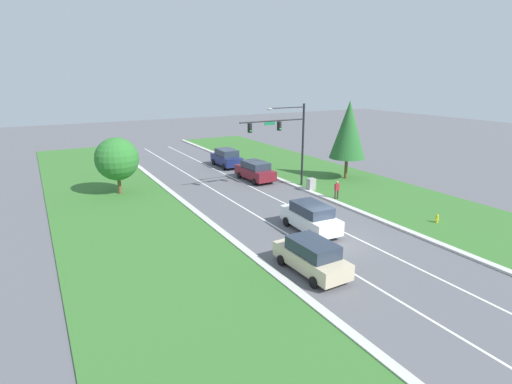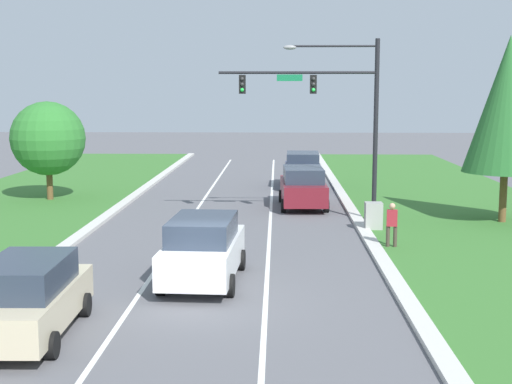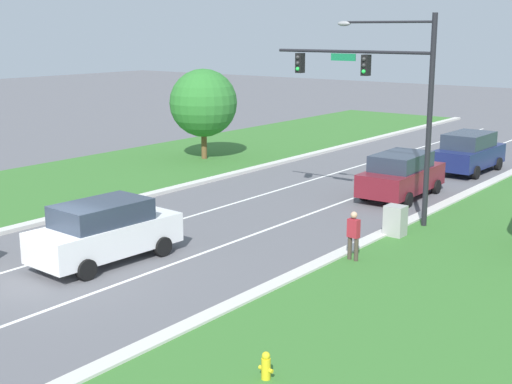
% 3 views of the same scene
% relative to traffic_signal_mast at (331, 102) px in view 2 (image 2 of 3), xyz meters
% --- Properties ---
extents(ground_plane, '(160.00, 160.00, 0.00)m').
position_rel_traffic_signal_mast_xyz_m(ground_plane, '(-4.42, -12.00, -5.24)').
color(ground_plane, '#5B5B60').
extents(curb_strip_right, '(0.50, 90.00, 0.15)m').
position_rel_traffic_signal_mast_xyz_m(curb_strip_right, '(1.23, -12.00, -5.16)').
color(curb_strip_right, beige).
rests_on(curb_strip_right, ground_plane).
extents(lane_stripe_inner_left, '(0.14, 81.00, 0.01)m').
position_rel_traffic_signal_mast_xyz_m(lane_stripe_inner_left, '(-6.22, -12.00, -5.23)').
color(lane_stripe_inner_left, white).
rests_on(lane_stripe_inner_left, ground_plane).
extents(lane_stripe_inner_right, '(0.14, 81.00, 0.01)m').
position_rel_traffic_signal_mast_xyz_m(lane_stripe_inner_right, '(-2.62, -12.00, -5.23)').
color(lane_stripe_inner_right, white).
rests_on(lane_stripe_inner_right, ground_plane).
extents(traffic_signal_mast, '(6.86, 0.41, 7.92)m').
position_rel_traffic_signal_mast_xyz_m(traffic_signal_mast, '(0.00, 0.00, 0.00)').
color(traffic_signal_mast, black).
rests_on(traffic_signal_mast, ground_plane).
extents(navy_suv, '(2.37, 4.98, 2.09)m').
position_rel_traffic_signal_mast_xyz_m(navy_suv, '(-0.80, 11.43, -4.17)').
color(navy_suv, navy).
rests_on(navy_suv, ground_plane).
extents(champagne_suv, '(2.20, 4.77, 1.86)m').
position_rel_traffic_signal_mast_xyz_m(champagne_suv, '(-8.12, -14.93, -4.29)').
color(champagne_suv, beige).
rests_on(champagne_suv, ground_plane).
extents(white_suv, '(2.39, 5.03, 1.99)m').
position_rel_traffic_signal_mast_xyz_m(white_suv, '(-4.52, -10.03, -4.21)').
color(white_suv, white).
rests_on(white_suv, ground_plane).
extents(burgundy_suv, '(2.38, 5.12, 2.00)m').
position_rel_traffic_signal_mast_xyz_m(burgundy_suv, '(-1.04, 4.05, -4.21)').
color(burgundy_suv, maroon).
rests_on(burgundy_suv, ground_plane).
extents(utility_cabinet, '(0.70, 0.60, 1.18)m').
position_rel_traffic_signal_mast_xyz_m(utility_cabinet, '(1.65, -1.89, -4.65)').
color(utility_cabinet, '#9E9E99').
rests_on(utility_cabinet, ground_plane).
extents(pedestrian, '(0.40, 0.26, 1.69)m').
position_rel_traffic_signal_mast_xyz_m(pedestrian, '(1.86, -5.27, -4.30)').
color(pedestrian, '#42382D').
rests_on(pedestrian, ground_plane).
extents(conifer_near_right_tree, '(3.63, 3.63, 8.05)m').
position_rel_traffic_signal_mast_xyz_m(conifer_near_right_tree, '(7.47, -0.09, -0.10)').
color(conifer_near_right_tree, brown).
rests_on(conifer_near_right_tree, ground_plane).
extents(oak_near_left_tree, '(3.84, 3.84, 5.19)m').
position_rel_traffic_signal_mast_xyz_m(oak_near_left_tree, '(-14.22, 5.71, -1.97)').
color(oak_near_left_tree, brown).
rests_on(oak_near_left_tree, ground_plane).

